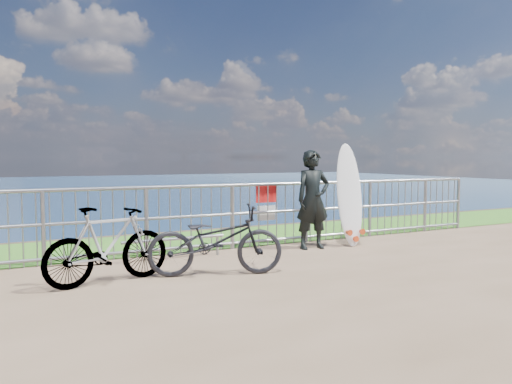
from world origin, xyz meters
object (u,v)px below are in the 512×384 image
bicycle_near (216,240)px  surfer (313,200)px  bicycle_far (108,245)px  surfboard (350,198)px

bicycle_near → surfer: bearing=-47.4°
surfer → bicycle_far: 3.71m
bicycle_near → bicycle_far: 1.38m
surfboard → bicycle_far: surfboard is taller
surfer → surfboard: 0.78m
bicycle_near → bicycle_far: bicycle_far is taller
bicycle_far → bicycle_near: bearing=-110.6°
surfer → bicycle_near: (-2.24, -1.04, -0.38)m
surfboard → bicycle_far: 4.47m
surfboard → bicycle_near: size_ratio=1.02×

